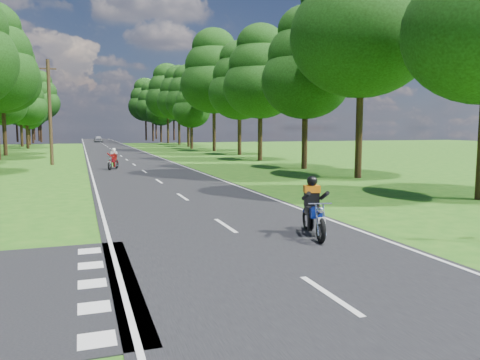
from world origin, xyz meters
name	(u,v)px	position (x,y,z in m)	size (l,w,h in m)	color
ground	(249,242)	(0.00, 0.00, 0.00)	(160.00, 160.00, 0.00)	#245E15
main_road	(113,151)	(0.00, 50.00, 0.01)	(7.00, 140.00, 0.02)	black
road_markings	(113,151)	(-0.14, 48.13, 0.02)	(7.40, 140.00, 0.01)	silver
treeline	(117,90)	(1.43, 60.06, 8.25)	(40.00, 115.35, 14.78)	black
telegraph_pole	(50,112)	(-6.00, 28.00, 4.07)	(1.20, 0.26, 8.00)	#382616
rider_near_blue	(314,206)	(1.80, 0.01, 0.80)	(0.63, 1.88, 1.57)	navy
rider_far_red	(113,159)	(-1.80, 22.37, 0.75)	(0.58, 1.74, 1.45)	#A40C1F
distant_car	(98,139)	(-0.41, 87.61, 0.67)	(1.53, 3.80, 1.29)	#A9ABB0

